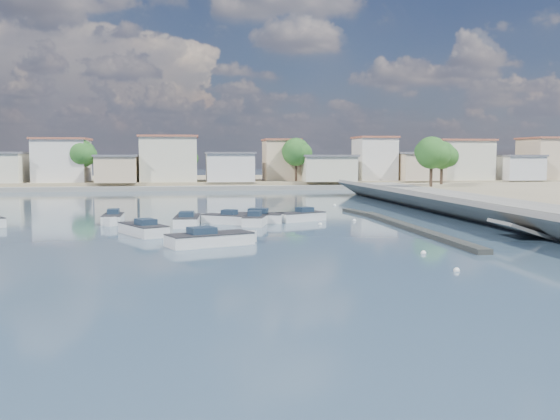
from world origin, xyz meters
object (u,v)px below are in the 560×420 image
(motorboat_a, at_px, (142,230))
(motorboat_h, at_px, (214,239))
(motorboat_d, at_px, (298,217))
(motorboat_c, at_px, (249,218))
(motorboat_g, at_px, (113,220))
(motorboat_b, at_px, (256,220))
(motorboat_e, at_px, (187,221))
(motorboat_f, at_px, (223,219))

(motorboat_a, xyz_separation_m, motorboat_h, (5.36, -6.56, -0.00))
(motorboat_d, bearing_deg, motorboat_c, -178.09)
(motorboat_g, distance_m, motorboat_h, 16.98)
(motorboat_b, xyz_separation_m, motorboat_h, (-4.12, -12.23, 0.00))
(motorboat_c, height_order, motorboat_h, same)
(motorboat_e, relative_size, motorboat_h, 0.90)
(motorboat_c, distance_m, motorboat_g, 12.22)
(motorboat_a, relative_size, motorboat_g, 1.17)
(motorboat_d, xyz_separation_m, motorboat_h, (-8.33, -14.53, 0.00))
(motorboat_c, xyz_separation_m, motorboat_h, (-3.67, -14.38, -0.00))
(motorboat_c, relative_size, motorboat_f, 1.47)
(motorboat_b, height_order, motorboat_g, same)
(motorboat_e, distance_m, motorboat_g, 6.95)
(motorboat_e, height_order, motorboat_h, same)
(motorboat_b, bearing_deg, motorboat_e, 176.05)
(motorboat_f, bearing_deg, motorboat_h, -95.44)
(motorboat_a, bearing_deg, motorboat_h, -50.72)
(motorboat_f, bearing_deg, motorboat_d, 8.84)
(motorboat_d, xyz_separation_m, motorboat_f, (-7.05, -1.10, 0.00))
(motorboat_b, height_order, motorboat_h, same)
(motorboat_a, distance_m, motorboat_f, 9.56)
(motorboat_a, bearing_deg, motorboat_e, 60.33)
(motorboat_a, height_order, motorboat_g, same)
(motorboat_c, distance_m, motorboat_d, 4.66)
(motorboat_g, bearing_deg, motorboat_f, -7.19)
(motorboat_h, bearing_deg, motorboat_c, 75.68)
(motorboat_e, distance_m, motorboat_h, 12.79)
(motorboat_g, relative_size, motorboat_h, 0.76)
(motorboat_a, relative_size, motorboat_e, 0.98)
(motorboat_a, distance_m, motorboat_d, 15.85)
(motorboat_b, xyz_separation_m, motorboat_g, (-12.66, 2.44, 0.00))
(motorboat_d, bearing_deg, motorboat_f, -171.16)
(motorboat_g, bearing_deg, motorboat_c, -1.40)
(motorboat_a, relative_size, motorboat_h, 0.89)
(motorboat_b, relative_size, motorboat_d, 0.96)
(motorboat_b, relative_size, motorboat_c, 0.76)
(motorboat_c, bearing_deg, motorboat_f, -158.51)
(motorboat_a, relative_size, motorboat_d, 1.12)
(motorboat_g, bearing_deg, motorboat_e, -16.97)
(motorboat_b, xyz_separation_m, motorboat_e, (-6.02, 0.42, 0.00))
(motorboat_g, bearing_deg, motorboat_a, -68.62)
(motorboat_d, distance_m, motorboat_f, 7.13)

